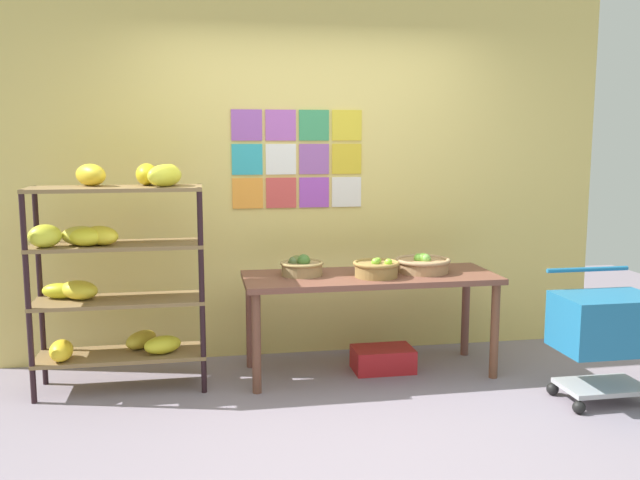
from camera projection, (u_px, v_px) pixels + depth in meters
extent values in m
plane|color=gray|center=(355.00, 432.00, 3.94)|extent=(9.07, 9.07, 0.00)
cube|color=#E3CA6C|center=(310.00, 161.00, 5.25)|extent=(4.63, 0.06, 2.97)
cube|color=#9A52B2|center=(247.00, 125.00, 5.09)|extent=(0.23, 0.01, 0.23)
cube|color=#AB57B7|center=(281.00, 125.00, 5.13)|extent=(0.23, 0.01, 0.23)
cube|color=#3A965D|center=(314.00, 125.00, 5.18)|extent=(0.23, 0.01, 0.23)
cube|color=yellow|center=(347.00, 125.00, 5.22)|extent=(0.23, 0.01, 0.23)
cube|color=#2FA7B6|center=(247.00, 159.00, 5.13)|extent=(0.23, 0.01, 0.23)
cube|color=white|center=(281.00, 159.00, 5.17)|extent=(0.23, 0.01, 0.23)
cube|color=#9857A9|center=(314.00, 159.00, 5.21)|extent=(0.23, 0.01, 0.23)
cube|color=gold|center=(347.00, 159.00, 5.26)|extent=(0.23, 0.01, 0.23)
cube|color=orange|center=(248.00, 193.00, 5.16)|extent=(0.23, 0.01, 0.23)
cube|color=#D64845|center=(281.00, 193.00, 5.21)|extent=(0.23, 0.01, 0.23)
cube|color=purple|center=(314.00, 192.00, 5.25)|extent=(0.23, 0.01, 0.23)
cube|color=white|center=(346.00, 192.00, 5.29)|extent=(0.23, 0.01, 0.23)
cylinder|color=black|center=(28.00, 299.00, 4.28)|extent=(0.04, 0.04, 1.35)
cylinder|color=black|center=(202.00, 292.00, 4.47)|extent=(0.04, 0.04, 1.35)
cylinder|color=black|center=(40.00, 287.00, 4.62)|extent=(0.04, 0.04, 1.35)
cylinder|color=black|center=(201.00, 281.00, 4.80)|extent=(0.04, 0.04, 1.35)
cube|color=olive|center=(122.00, 355.00, 4.61)|extent=(1.10, 0.38, 0.03)
ellipsoid|color=gold|center=(141.00, 340.00, 4.70)|extent=(0.26, 0.29, 0.12)
ellipsoid|color=yellow|center=(61.00, 351.00, 4.44)|extent=(0.15, 0.23, 0.13)
ellipsoid|color=yellow|center=(163.00, 345.00, 4.59)|extent=(0.28, 0.22, 0.12)
cube|color=olive|center=(120.00, 301.00, 4.55)|extent=(1.10, 0.38, 0.02)
ellipsoid|color=yellow|center=(60.00, 291.00, 4.55)|extent=(0.27, 0.19, 0.10)
ellipsoid|color=yellow|center=(79.00, 290.00, 4.53)|extent=(0.33, 0.31, 0.12)
cube|color=olive|center=(118.00, 245.00, 4.50)|extent=(1.10, 0.38, 0.02)
ellipsoid|color=yellow|center=(101.00, 235.00, 4.42)|extent=(0.32, 0.31, 0.12)
ellipsoid|color=#D8CE3F|center=(82.00, 236.00, 4.41)|extent=(0.31, 0.26, 0.12)
ellipsoid|color=yellow|center=(86.00, 237.00, 4.38)|extent=(0.27, 0.22, 0.12)
ellipsoid|color=yellow|center=(45.00, 236.00, 4.32)|extent=(0.25, 0.23, 0.15)
cube|color=olive|center=(115.00, 189.00, 4.45)|extent=(1.10, 0.38, 0.02)
ellipsoid|color=yellow|center=(91.00, 175.00, 4.50)|extent=(0.29, 0.32, 0.14)
ellipsoid|color=yellow|center=(169.00, 175.00, 4.57)|extent=(0.20, 0.27, 0.14)
ellipsoid|color=gold|center=(147.00, 174.00, 4.57)|extent=(0.14, 0.25, 0.14)
ellipsoid|color=yellow|center=(165.00, 176.00, 4.43)|extent=(0.29, 0.31, 0.14)
cube|color=brown|center=(370.00, 277.00, 4.86)|extent=(1.77, 0.65, 0.04)
cylinder|color=brown|center=(256.00, 343.00, 4.51)|extent=(0.06, 0.06, 0.67)
cylinder|color=brown|center=(495.00, 331.00, 4.79)|extent=(0.06, 0.06, 0.67)
cylinder|color=brown|center=(250.00, 322.00, 5.02)|extent=(0.06, 0.06, 0.67)
cylinder|color=brown|center=(465.00, 312.00, 5.31)|extent=(0.06, 0.06, 0.67)
cylinder|color=tan|center=(423.00, 266.00, 4.94)|extent=(0.36, 0.36, 0.08)
torus|color=#A5815A|center=(423.00, 260.00, 4.94)|extent=(0.39, 0.39, 0.03)
sphere|color=#70B145|center=(425.00, 259.00, 4.94)|extent=(0.08, 0.08, 0.08)
sphere|color=#75B94C|center=(426.00, 259.00, 4.92)|extent=(0.07, 0.07, 0.07)
sphere|color=#75BF39|center=(423.00, 258.00, 4.94)|extent=(0.08, 0.08, 0.08)
sphere|color=#6CB638|center=(419.00, 258.00, 4.94)|extent=(0.07, 0.07, 0.07)
cylinder|color=olive|center=(376.00, 270.00, 4.77)|extent=(0.30, 0.30, 0.10)
torus|color=olive|center=(376.00, 263.00, 4.76)|extent=(0.32, 0.32, 0.03)
sphere|color=#84CF2D|center=(388.00, 263.00, 4.74)|extent=(0.05, 0.05, 0.05)
sphere|color=#71CB30|center=(375.00, 262.00, 4.76)|extent=(0.06, 0.06, 0.06)
sphere|color=#81BD33|center=(378.00, 261.00, 4.80)|extent=(0.04, 0.04, 0.04)
sphere|color=#78BE32|center=(376.00, 262.00, 4.75)|extent=(0.06, 0.06, 0.06)
cylinder|color=#9A7C4F|center=(302.00, 269.00, 4.83)|extent=(0.28, 0.28, 0.09)
torus|color=#9E834C|center=(302.00, 263.00, 4.82)|extent=(0.31, 0.31, 0.02)
sphere|color=#456736|center=(303.00, 261.00, 4.83)|extent=(0.07, 0.07, 0.07)
sphere|color=#4A5E31|center=(294.00, 262.00, 4.83)|extent=(0.08, 0.08, 0.08)
sphere|color=#416C2C|center=(304.00, 261.00, 4.82)|extent=(0.09, 0.09, 0.09)
sphere|color=#525D26|center=(297.00, 261.00, 4.84)|extent=(0.08, 0.08, 0.08)
cube|color=red|center=(383.00, 359.00, 4.98)|extent=(0.43, 0.28, 0.17)
sphere|color=black|center=(579.00, 407.00, 4.21)|extent=(0.08, 0.08, 0.08)
sphere|color=black|center=(553.00, 389.00, 4.51)|extent=(0.08, 0.08, 0.08)
sphere|color=black|center=(622.00, 384.00, 4.60)|extent=(0.08, 0.08, 0.08)
cube|color=#A5A8AD|center=(602.00, 386.00, 4.39)|extent=(0.52, 0.34, 0.03)
cube|color=#1E6B9C|center=(606.00, 323.00, 4.33)|extent=(0.60, 0.42, 0.35)
cylinder|color=#1E6B9C|center=(588.00, 269.00, 4.52)|extent=(0.57, 0.03, 0.03)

